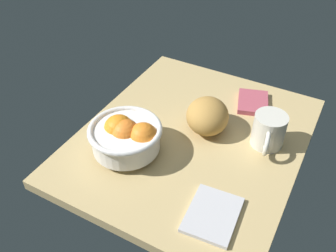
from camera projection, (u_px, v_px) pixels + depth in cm
name	position (u px, v px, depth cm)	size (l,w,h in cm)	color
ground_plane	(192.00, 140.00, 107.63)	(72.14, 60.51, 3.00)	tan
fruit_bowl	(127.00, 136.00, 98.48)	(19.84, 19.84, 10.47)	white
bread_loaf	(207.00, 116.00, 106.03)	(14.01, 12.20, 9.72)	#B3833F
napkin_folded	(253.00, 102.00, 117.85)	(12.21, 9.23, 1.59)	#AB4857
napkin_spare	(213.00, 215.00, 85.11)	(14.41, 11.27, 1.08)	#BDBCC1
mug	(269.00, 131.00, 100.97)	(13.45, 8.98, 9.73)	silver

